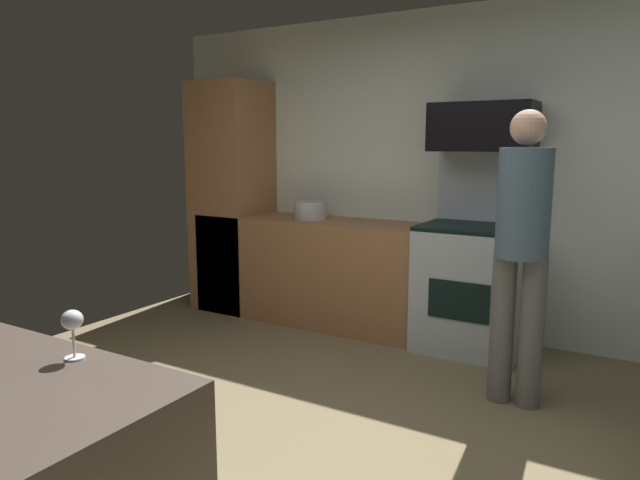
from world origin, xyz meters
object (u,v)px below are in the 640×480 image
wine_glass_mid (72,323)px  stock_pot (310,210)px  oven_range (473,283)px  microwave (483,127)px  person_cook (522,244)px

wine_glass_mid → stock_pot: wine_glass_mid is taller
oven_range → stock_pot: oven_range is taller
microwave → person_cook: (0.50, -0.89, -0.69)m
stock_pot → microwave: bearing=3.2°
person_cook → stock_pot: person_cook is taller
person_cook → stock_pot: size_ratio=5.97×
microwave → wine_glass_mid: (-0.32, -3.25, -0.65)m
microwave → stock_pot: bearing=-176.8°
person_cook → wine_glass_mid: bearing=-109.2°
microwave → wine_glass_mid: bearing=-95.7°
microwave → person_cook: 1.23m
oven_range → wine_glass_mid: 3.22m
wine_glass_mid → oven_range: bearing=84.1°
oven_range → microwave: (0.00, 0.09, 1.15)m
oven_range → microwave: bearing=90.0°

